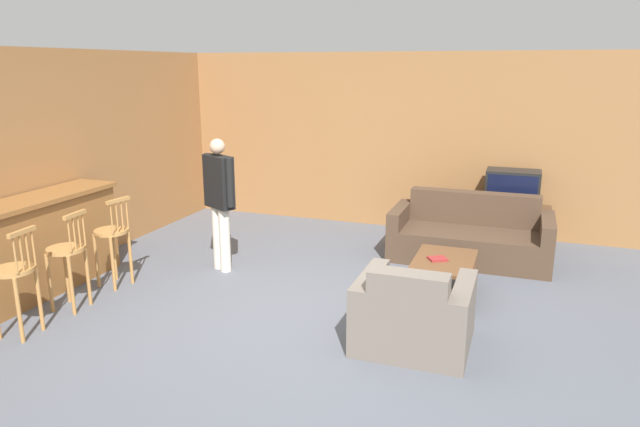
{
  "coord_description": "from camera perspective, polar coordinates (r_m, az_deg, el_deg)",
  "views": [
    {
      "loc": [
        1.94,
        -4.72,
        2.41
      ],
      "look_at": [
        -0.09,
        0.9,
        0.85
      ],
      "focal_mm": 32.0,
      "sensor_mm": 36.0,
      "label": 1
    }
  ],
  "objects": [
    {
      "name": "ground_plane",
      "position": [
        5.65,
        -2.23,
        -10.65
      ],
      "size": [
        24.0,
        24.0,
        0.0
      ],
      "primitive_type": "plane",
      "color": "#565B66"
    },
    {
      "name": "wall_back",
      "position": [
        8.67,
        6.84,
        7.17
      ],
      "size": [
        9.4,
        0.08,
        2.6
      ],
      "color": "#9E6B3D",
      "rests_on": "ground_plane"
    },
    {
      "name": "wall_left",
      "position": [
        8.04,
        -20.55,
        5.76
      ],
      "size": [
        0.08,
        8.65,
        2.6
      ],
      "color": "#9E6B3D",
      "rests_on": "ground_plane"
    },
    {
      "name": "bar_counter",
      "position": [
        6.69,
        -27.78,
        -3.41
      ],
      "size": [
        0.55,
        2.48,
        1.06
      ],
      "color": "brown",
      "rests_on": "ground_plane"
    },
    {
      "name": "bar_chair_near",
      "position": [
        5.84,
        -28.16,
        -5.8
      ],
      "size": [
        0.39,
        0.39,
        1.02
      ],
      "color": "#B77F42",
      "rests_on": "ground_plane"
    },
    {
      "name": "bar_chair_mid",
      "position": [
        6.24,
        -23.92,
        -4.04
      ],
      "size": [
        0.39,
        0.39,
        1.02
      ],
      "color": "#B77F42",
      "rests_on": "ground_plane"
    },
    {
      "name": "bar_chair_far",
      "position": [
        6.72,
        -20.03,
        -2.39
      ],
      "size": [
        0.41,
        0.41,
        1.02
      ],
      "color": "#B77F42",
      "rests_on": "ground_plane"
    },
    {
      "name": "couch_far",
      "position": [
        7.51,
        14.78,
        -2.3
      ],
      "size": [
        1.96,
        0.93,
        0.81
      ],
      "color": "#4C3828",
      "rests_on": "ground_plane"
    },
    {
      "name": "armchair_near",
      "position": [
        5.12,
        9.31,
        -10.09
      ],
      "size": [
        0.98,
        0.88,
        0.79
      ],
      "color": "#70665B",
      "rests_on": "ground_plane"
    },
    {
      "name": "coffee_table",
      "position": [
        6.23,
        12.29,
        -5.04
      ],
      "size": [
        0.63,
        0.93,
        0.41
      ],
      "color": "brown",
      "rests_on": "ground_plane"
    },
    {
      "name": "tv_unit",
      "position": [
        8.28,
        18.39,
        -1.13
      ],
      "size": [
        1.06,
        0.51,
        0.54
      ],
      "color": "#513823",
      "rests_on": "ground_plane"
    },
    {
      "name": "tv",
      "position": [
        8.16,
        18.68,
        2.39
      ],
      "size": [
        0.7,
        0.42,
        0.5
      ],
      "color": "black",
      "rests_on": "tv_unit"
    },
    {
      "name": "book_on_table",
      "position": [
        6.18,
        11.68,
        -4.46
      ],
      "size": [
        0.23,
        0.22,
        0.02
      ],
      "color": "maroon",
      "rests_on": "coffee_table"
    },
    {
      "name": "person_by_window",
      "position": [
        6.82,
        -10.02,
        1.6
      ],
      "size": [
        0.49,
        0.35,
        1.59
      ],
      "color": "silver",
      "rests_on": "ground_plane"
    }
  ]
}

